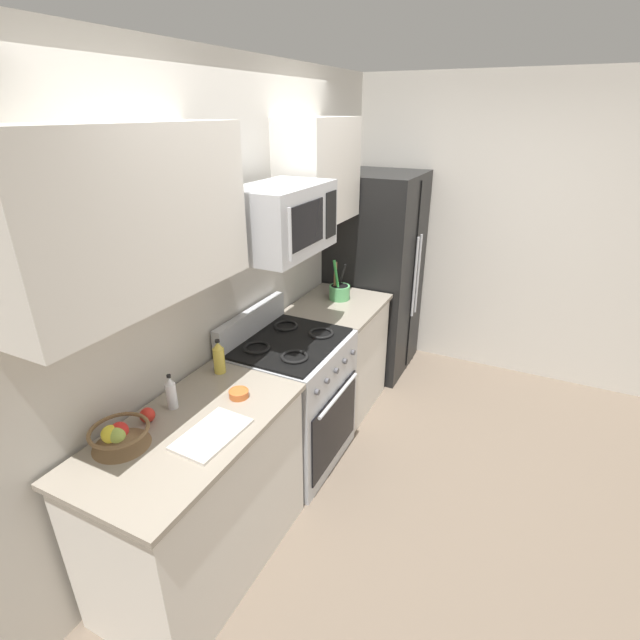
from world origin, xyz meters
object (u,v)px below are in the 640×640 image
fruit_basket (119,436)px  apple_loose (147,415)px  range_oven (291,400)px  bottle_oil (219,358)px  refrigerator (375,275)px  microwave (282,219)px  prep_bowl (239,393)px  bottle_vinegar (171,393)px  utensil_crock (339,291)px  cutting_board (212,434)px

fruit_basket → apple_loose: 0.19m
range_oven → bottle_oil: bearing=159.9°
range_oven → bottle_oil: 0.75m
refrigerator → apple_loose: bearing=175.1°
microwave → prep_bowl: microwave is taller
refrigerator → fruit_basket: refrigerator is taller
refrigerator → bottle_oil: size_ratio=8.76×
bottle_vinegar → bottle_oil: bottle_oil is taller
fruit_basket → apple_loose: bearing=6.9°
refrigerator → microwave: microwave is taller
bottle_vinegar → prep_bowl: bottle_vinegar is taller
fruit_basket → bottle_vinegar: bottle_vinegar is taller
range_oven → bottle_vinegar: 1.05m
fruit_basket → prep_bowl: fruit_basket is taller
fruit_basket → bottle_oil: bearing=-0.0°
refrigerator → prep_bowl: bearing=-178.7°
utensil_crock → bottle_oil: utensil_crock is taller
refrigerator → utensil_crock: 0.71m
microwave → bottle_oil: bearing=162.8°
refrigerator → microwave: size_ratio=2.65×
refrigerator → cutting_board: bearing=-177.2°
refrigerator → prep_bowl: (-2.22, -0.05, 0.02)m
microwave → utensil_crock: bearing=0.2°
cutting_board → bottle_oil: (0.49, 0.32, 0.09)m
range_oven → cutting_board: size_ratio=3.04×
refrigerator → microwave: 1.76m
refrigerator → apple_loose: size_ratio=24.44×
utensil_crock → apple_loose: bearing=174.8°
range_oven → cutting_board: (-0.98, -0.14, 0.44)m
microwave → bottle_vinegar: bearing=170.4°
apple_loose → cutting_board: apple_loose is taller
bottle_oil → microwave: bearing=-17.2°
bottle_vinegar → prep_bowl: size_ratio=1.81×
refrigerator → apple_loose: (-2.59, 0.22, 0.04)m
refrigerator → bottle_oil: (-2.06, 0.20, 0.10)m
range_oven → microwave: 1.24m
range_oven → prep_bowl: range_oven is taller
cutting_board → bottle_oil: bearing=33.5°
refrigerator → range_oven: bearing=179.4°
cutting_board → bottle_oil: size_ratio=1.73×
microwave → cutting_board: 1.28m
refrigerator → prep_bowl: 2.22m
range_oven → cutting_board: 1.09m
microwave → refrigerator: bearing=-1.7°
range_oven → refrigerator: refrigerator is taller
range_oven → bottle_oil: bottle_oil is taller
utensil_crock → cutting_board: 1.85m
range_oven → microwave: microwave is taller
microwave → bottle_vinegar: microwave is taller
utensil_crock → prep_bowl: 1.53m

